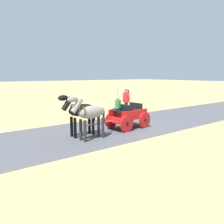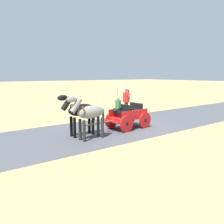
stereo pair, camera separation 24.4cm
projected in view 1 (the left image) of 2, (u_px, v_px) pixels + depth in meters
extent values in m
plane|color=tan|center=(126.00, 126.00, 13.87)|extent=(200.00, 200.00, 0.00)
cube|color=#4C4C51|center=(126.00, 126.00, 13.87)|extent=(5.63, 160.00, 0.01)
cube|color=red|center=(128.00, 117.00, 13.25)|extent=(1.40, 2.30, 0.12)
cube|color=red|center=(135.00, 114.00, 12.79)|extent=(0.25, 2.09, 0.44)
cube|color=red|center=(121.00, 111.00, 13.62)|extent=(0.25, 2.09, 0.44)
cube|color=red|center=(113.00, 122.00, 12.47)|extent=(1.10, 0.34, 0.08)
cube|color=red|center=(141.00, 118.00, 14.07)|extent=(0.74, 0.26, 0.06)
cube|color=black|center=(121.00, 112.00, 12.79)|extent=(1.05, 0.45, 0.14)
cube|color=black|center=(123.00, 108.00, 12.87)|extent=(1.02, 0.17, 0.44)
cube|color=black|center=(134.00, 110.00, 13.51)|extent=(1.05, 0.45, 0.14)
cube|color=black|center=(136.00, 106.00, 13.59)|extent=(1.02, 0.17, 0.44)
cylinder|color=red|center=(127.00, 124.00, 12.30)|extent=(0.19, 0.97, 0.96)
cylinder|color=black|center=(127.00, 124.00, 12.30)|extent=(0.14, 0.22, 0.21)
cylinder|color=red|center=(111.00, 120.00, 13.25)|extent=(0.19, 0.97, 0.96)
cylinder|color=black|center=(111.00, 120.00, 13.25)|extent=(0.14, 0.22, 0.21)
cylinder|color=red|center=(145.00, 120.00, 13.31)|extent=(0.19, 0.97, 0.96)
cylinder|color=black|center=(145.00, 120.00, 13.31)|extent=(0.14, 0.22, 0.21)
cylinder|color=red|center=(129.00, 117.00, 14.27)|extent=(0.19, 0.97, 0.96)
cylinder|color=black|center=(129.00, 117.00, 14.27)|extent=(0.14, 0.22, 0.21)
cylinder|color=brown|center=(99.00, 123.00, 11.81)|extent=(0.25, 2.00, 0.07)
cylinder|color=black|center=(117.00, 100.00, 12.89)|extent=(0.02, 0.02, 1.30)
cylinder|color=#2D2D33|center=(126.00, 110.00, 12.84)|extent=(0.22, 0.22, 0.90)
cube|color=red|center=(126.00, 97.00, 12.72)|extent=(0.36, 0.25, 0.56)
sphere|color=tan|center=(126.00, 90.00, 12.65)|extent=(0.22, 0.22, 0.22)
cylinder|color=beige|center=(126.00, 89.00, 12.63)|extent=(0.36, 0.36, 0.01)
cylinder|color=beige|center=(126.00, 88.00, 12.62)|extent=(0.20, 0.20, 0.10)
cylinder|color=red|center=(128.00, 94.00, 12.53)|extent=(0.27, 0.10, 0.32)
cube|color=black|center=(129.00, 91.00, 12.44)|extent=(0.03, 0.07, 0.14)
cube|color=#2D2D33|center=(116.00, 109.00, 12.87)|extent=(0.31, 0.34, 0.14)
cube|color=#387F47|center=(118.00, 104.00, 12.90)|extent=(0.32, 0.23, 0.48)
sphere|color=tan|center=(118.00, 98.00, 12.84)|extent=(0.20, 0.20, 0.20)
ellipsoid|color=gray|center=(92.00, 112.00, 10.85)|extent=(0.67, 1.60, 0.64)
cylinder|color=#272726|center=(85.00, 131.00, 10.51)|extent=(0.15, 0.15, 1.05)
cylinder|color=#272726|center=(81.00, 130.00, 10.78)|extent=(0.15, 0.15, 1.05)
cylinder|color=#272726|center=(103.00, 128.00, 11.21)|extent=(0.15, 0.15, 1.05)
cylinder|color=#272726|center=(99.00, 126.00, 11.48)|extent=(0.15, 0.15, 1.05)
cylinder|color=gray|center=(77.00, 106.00, 10.25)|extent=(0.30, 0.66, 0.73)
ellipsoid|color=gray|center=(73.00, 99.00, 10.05)|extent=(0.26, 0.55, 0.28)
cube|color=#272726|center=(77.00, 105.00, 10.25)|extent=(0.09, 0.51, 0.56)
cylinder|color=#272726|center=(104.00, 116.00, 11.38)|extent=(0.11, 0.11, 0.70)
torus|color=brown|center=(82.00, 112.00, 10.49)|extent=(0.55, 0.11, 0.55)
ellipsoid|color=black|center=(82.00, 110.00, 11.47)|extent=(0.62, 1.58, 0.64)
cylinder|color=black|center=(75.00, 128.00, 11.13)|extent=(0.15, 0.15, 1.05)
cylinder|color=black|center=(72.00, 127.00, 11.41)|extent=(0.15, 0.15, 1.05)
cylinder|color=black|center=(93.00, 125.00, 11.81)|extent=(0.15, 0.15, 1.05)
cylinder|color=black|center=(89.00, 124.00, 12.09)|extent=(0.15, 0.15, 1.05)
cylinder|color=black|center=(67.00, 104.00, 10.88)|extent=(0.28, 0.66, 0.73)
ellipsoid|color=black|center=(63.00, 98.00, 10.70)|extent=(0.24, 0.55, 0.28)
cube|color=black|center=(68.00, 103.00, 10.89)|extent=(0.08, 0.50, 0.56)
cylinder|color=black|center=(94.00, 114.00, 11.98)|extent=(0.11, 0.11, 0.70)
torus|color=brown|center=(73.00, 110.00, 11.12)|extent=(0.55, 0.09, 0.55)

